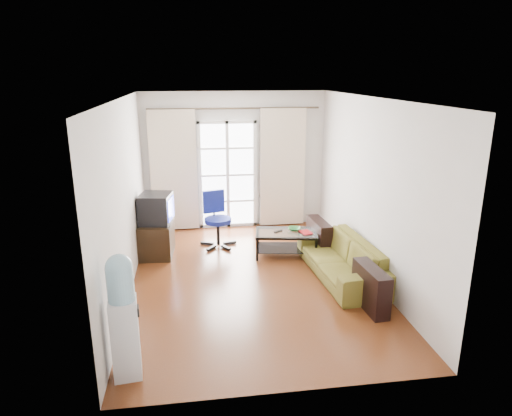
{
  "coord_description": "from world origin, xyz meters",
  "views": [
    {
      "loc": [
        -0.86,
        -6.32,
        3.04
      ],
      "look_at": [
        0.1,
        0.35,
        1.03
      ],
      "focal_mm": 32.0,
      "sensor_mm": 36.0,
      "label": 1
    }
  ],
  "objects": [
    {
      "name": "book",
      "position": [
        0.93,
        0.75,
        0.43
      ],
      "size": [
        0.26,
        0.3,
        0.02
      ],
      "primitive_type": "imported",
      "rotation": [
        0.0,
        0.0,
        0.2
      ],
      "color": "maroon",
      "rests_on": "coffee_table"
    },
    {
      "name": "curtain_right",
      "position": [
        0.95,
        2.48,
        1.2
      ],
      "size": [
        0.9,
        0.07,
        2.35
      ],
      "primitive_type": "cube",
      "color": "beige",
      "rests_on": "curtain_rod"
    },
    {
      "name": "remote",
      "position": [
        0.57,
        0.9,
        0.43
      ],
      "size": [
        0.16,
        0.12,
        0.02
      ],
      "primitive_type": "cube",
      "rotation": [
        0.0,
        0.0,
        0.56
      ],
      "color": "black",
      "rests_on": "coffee_table"
    },
    {
      "name": "tv_stand",
      "position": [
        -1.5,
        1.23,
        0.29
      ],
      "size": [
        0.59,
        0.84,
        0.59
      ],
      "primitive_type": "cube",
      "rotation": [
        0.0,
        0.0,
        -0.07
      ],
      "color": "black",
      "rests_on": "floor"
    },
    {
      "name": "coffee_table",
      "position": [
        0.7,
        0.88,
        0.27
      ],
      "size": [
        1.12,
        0.76,
        0.42
      ],
      "rotation": [
        0.0,
        0.0,
        -0.17
      ],
      "color": "silver",
      "rests_on": "floor"
    },
    {
      "name": "bowl",
      "position": [
        0.85,
        0.93,
        0.45
      ],
      "size": [
        0.34,
        0.34,
        0.05
      ],
      "primitive_type": "imported",
      "rotation": [
        0.0,
        0.0,
        -0.32
      ],
      "color": "green",
      "rests_on": "coffee_table"
    },
    {
      "name": "french_door",
      "position": [
        -0.15,
        2.54,
        1.07
      ],
      "size": [
        1.16,
        0.06,
        2.15
      ],
      "color": "white",
      "rests_on": "wall_back"
    },
    {
      "name": "radiator",
      "position": [
        0.8,
        2.5,
        0.33
      ],
      "size": [
        0.64,
        0.12,
        0.64
      ],
      "primitive_type": "cube",
      "color": "gray",
      "rests_on": "floor"
    },
    {
      "name": "water_cooler",
      "position": [
        -1.6,
        -2.1,
        0.71
      ],
      "size": [
        0.31,
        0.3,
        1.36
      ],
      "rotation": [
        0.0,
        0.0,
        0.11
      ],
      "color": "silver",
      "rests_on": "floor"
    },
    {
      "name": "wall_back",
      "position": [
        0.0,
        2.6,
        1.35
      ],
      "size": [
        3.6,
        0.02,
        2.7
      ],
      "primitive_type": "cube",
      "color": "silver",
      "rests_on": "floor"
    },
    {
      "name": "curtain_left",
      "position": [
        -1.2,
        2.48,
        1.2
      ],
      "size": [
        0.9,
        0.07,
        2.35
      ],
      "primitive_type": "cube",
      "color": "beige",
      "rests_on": "curtain_rod"
    },
    {
      "name": "sofa",
      "position": [
        1.37,
        -0.09,
        0.29
      ],
      "size": [
        2.12,
        1.07,
        0.59
      ],
      "primitive_type": "imported",
      "rotation": [
        0.0,
        0.0,
        -1.5
      ],
      "color": "brown",
      "rests_on": "floor"
    },
    {
      "name": "wall_right",
      "position": [
        1.8,
        0.0,
        1.35
      ],
      "size": [
        0.02,
        5.2,
        2.7
      ],
      "primitive_type": "cube",
      "color": "silver",
      "rests_on": "floor"
    },
    {
      "name": "floor",
      "position": [
        0.0,
        0.0,
        0.0
      ],
      "size": [
        5.2,
        5.2,
        0.0
      ],
      "primitive_type": "plane",
      "color": "brown",
      "rests_on": "ground"
    },
    {
      "name": "wall_left",
      "position": [
        -1.8,
        0.0,
        1.35
      ],
      "size": [
        0.02,
        5.2,
        2.7
      ],
      "primitive_type": "cube",
      "color": "silver",
      "rests_on": "floor"
    },
    {
      "name": "curtain_rod",
      "position": [
        0.0,
        2.5,
        2.38
      ],
      "size": [
        3.3,
        0.04,
        0.04
      ],
      "primitive_type": "cylinder",
      "rotation": [
        0.0,
        1.57,
        0.0
      ],
      "color": "#4C3F2D",
      "rests_on": "wall_back"
    },
    {
      "name": "wall_front",
      "position": [
        0.0,
        -2.6,
        1.35
      ],
      "size": [
        3.6,
        0.02,
        2.7
      ],
      "primitive_type": "cube",
      "color": "silver",
      "rests_on": "floor"
    },
    {
      "name": "crt_tv",
      "position": [
        -1.5,
        1.21,
        0.84
      ],
      "size": [
        0.62,
        0.62,
        0.5
      ],
      "rotation": [
        0.0,
        0.0,
        -0.18
      ],
      "color": "black",
      "rests_on": "tv_stand"
    },
    {
      "name": "ceiling",
      "position": [
        0.0,
        0.0,
        2.7
      ],
      "size": [
        5.2,
        5.2,
        0.0
      ],
      "primitive_type": "plane",
      "rotation": [
        3.14,
        0.0,
        0.0
      ],
      "color": "white",
      "rests_on": "wall_back"
    },
    {
      "name": "task_chair",
      "position": [
        -0.44,
        1.5,
        0.29
      ],
      "size": [
        0.83,
        0.83,
        0.99
      ],
      "rotation": [
        0.0,
        0.0,
        0.26
      ],
      "color": "black",
      "rests_on": "floor"
    }
  ]
}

